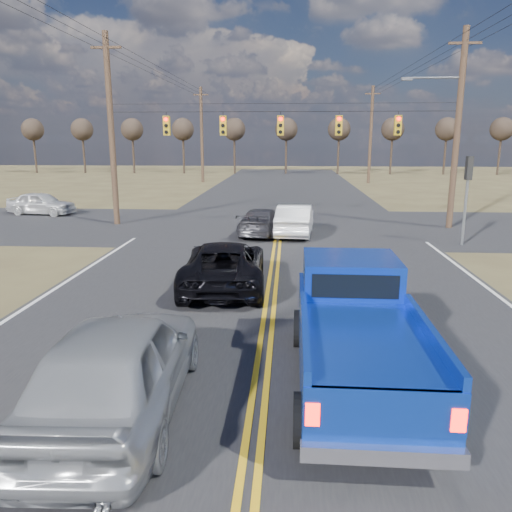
# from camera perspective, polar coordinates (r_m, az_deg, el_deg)

# --- Properties ---
(ground) EXTENTS (160.00, 160.00, 0.00)m
(ground) POSITION_cam_1_polar(r_m,az_deg,el_deg) (9.91, 0.51, -14.50)
(ground) COLOR brown
(ground) RESTS_ON ground
(road_main) EXTENTS (14.00, 120.00, 0.02)m
(road_main) POSITION_cam_1_polar(r_m,az_deg,el_deg) (19.33, 2.21, -0.60)
(road_main) COLOR #28282B
(road_main) RESTS_ON ground
(road_cross) EXTENTS (120.00, 12.00, 0.02)m
(road_cross) POSITION_cam_1_polar(r_m,az_deg,el_deg) (27.16, 2.70, 3.42)
(road_cross) COLOR #28282B
(road_cross) RESTS_ON ground
(signal_gantry) EXTENTS (19.60, 4.83, 10.00)m
(signal_gantry) POSITION_cam_1_polar(r_m,az_deg,el_deg) (26.55, 3.92, 14.16)
(signal_gantry) COLOR #473323
(signal_gantry) RESTS_ON ground
(utility_poles) EXTENTS (19.60, 58.32, 10.00)m
(utility_poles) POSITION_cam_1_polar(r_m,az_deg,el_deg) (25.77, 2.78, 14.57)
(utility_poles) COLOR #473323
(utility_poles) RESTS_ON ground
(treeline) EXTENTS (87.00, 117.80, 7.40)m
(treeline) POSITION_cam_1_polar(r_m,az_deg,el_deg) (35.74, 3.10, 14.94)
(treeline) COLOR #33261C
(treeline) RESTS_ON ground
(pickup_truck) EXTENTS (2.39, 5.88, 2.20)m
(pickup_truck) POSITION_cam_1_polar(r_m,az_deg,el_deg) (9.73, 11.38, -8.43)
(pickup_truck) COLOR black
(pickup_truck) RESTS_ON ground
(silver_suv) EXTENTS (2.38, 5.46, 1.83)m
(silver_suv) POSITION_cam_1_polar(r_m,az_deg,el_deg) (8.87, -15.46, -11.91)
(silver_suv) COLOR #9EA1A6
(silver_suv) RESTS_ON ground
(black_suv) EXTENTS (2.76, 5.49, 1.49)m
(black_suv) POSITION_cam_1_polar(r_m,az_deg,el_deg) (15.79, -3.62, -0.99)
(black_suv) COLOR black
(black_suv) RESTS_ON ground
(white_car_queue) EXTENTS (2.00, 4.76, 1.53)m
(white_car_queue) POSITION_cam_1_polar(r_m,az_deg,el_deg) (24.57, 4.47, 4.16)
(white_car_queue) COLOR white
(white_car_queue) RESTS_ON ground
(dgrey_car_queue) EXTENTS (2.49, 4.70, 1.30)m
(dgrey_car_queue) POSITION_cam_1_polar(r_m,az_deg,el_deg) (24.62, 0.73, 3.95)
(dgrey_car_queue) COLOR #39383E
(dgrey_car_queue) RESTS_ON ground
(cross_car_west) EXTENTS (2.31, 4.39, 1.42)m
(cross_car_west) POSITION_cam_1_polar(r_m,az_deg,el_deg) (33.99, -23.34, 5.55)
(cross_car_west) COLOR silver
(cross_car_west) RESTS_ON ground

